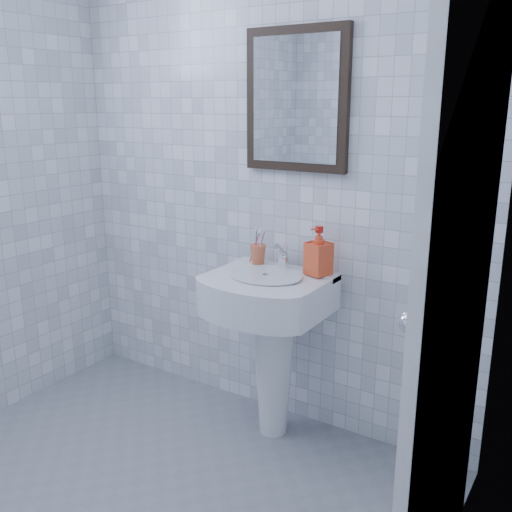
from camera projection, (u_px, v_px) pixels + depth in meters
The scene contains 10 objects.
wall_back at pixel (262, 166), 2.70m from camera, with size 2.20×0.02×2.50m, color white.
wall_right at pixel (408, 252), 1.15m from camera, with size 0.02×2.40×2.50m, color white.
washbasin at pixel (271, 327), 2.61m from camera, with size 0.53×0.39×0.81m.
faucet at pixel (283, 258), 2.60m from camera, with size 0.05×0.11×0.13m.
toothbrush_cup at pixel (258, 254), 2.68m from camera, with size 0.08×0.08×0.09m, color #D1633A, non-canonical shape.
soap_dispenser at pixel (319, 251), 2.50m from camera, with size 0.10×0.10×0.21m, color red.
wall_mirror at pixel (296, 100), 2.50m from camera, with size 0.50×0.04×0.62m.
bathroom_door at pixel (456, 293), 1.67m from camera, with size 0.04×0.80×2.00m, color silver.
towel_ring at pixel (465, 262), 1.81m from camera, with size 0.18×0.18×0.01m, color silver.
hand_towel at pixel (453, 314), 1.87m from camera, with size 0.03×0.16×0.38m, color white.
Camera 1 is at (1.44, -1.10, 1.54)m, focal length 40.00 mm.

